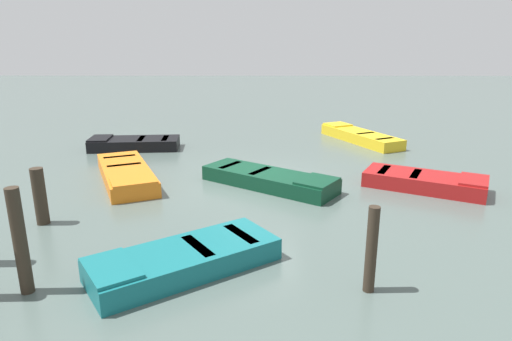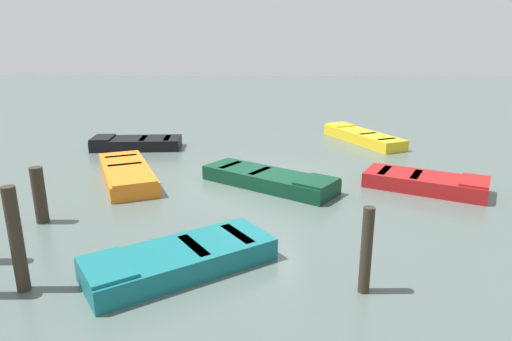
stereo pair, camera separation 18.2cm
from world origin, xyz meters
TOP-DOWN VIEW (x-y plane):
  - ground_plane at (0.00, 0.00)m, footprint 80.00×80.00m
  - rowboat_orange at (-0.11, -3.72)m, footprint 4.00×2.68m
  - rowboat_teal at (5.04, -1.21)m, footprint 2.89×3.41m
  - rowboat_dark_green at (0.37, 0.38)m, footprint 3.15×3.82m
  - rowboat_red at (0.54, 4.58)m, footprint 2.54×3.32m
  - rowboat_yellow at (-5.39, 4.09)m, footprint 4.06×2.67m
  - rowboat_black at (-4.00, -4.55)m, footprint 1.53×3.28m
  - mooring_piling_far_left at (5.76, -3.61)m, footprint 0.21×0.21m
  - mooring_piling_center at (2.99, -4.66)m, footprint 0.27×0.27m
  - mooring_piling_near_right at (5.67, 1.86)m, footprint 0.18×0.18m

SIDE VIEW (x-z plane):
  - ground_plane at x=0.00m, z-range 0.00..0.00m
  - rowboat_yellow at x=-5.39m, z-range -0.01..0.45m
  - rowboat_dark_green at x=0.37m, z-range -0.01..0.45m
  - rowboat_orange at x=-0.11m, z-range -0.01..0.45m
  - rowboat_teal at x=5.04m, z-range -0.01..0.45m
  - rowboat_black at x=-4.00m, z-range -0.01..0.45m
  - rowboat_red at x=0.54m, z-range -0.01..0.45m
  - mooring_piling_center at x=2.99m, z-range 0.00..1.27m
  - mooring_piling_near_right at x=5.67m, z-range 0.00..1.44m
  - mooring_piling_far_left at x=5.76m, z-range 0.00..1.76m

